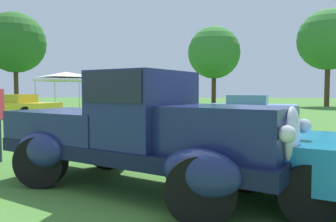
# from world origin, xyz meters

# --- Properties ---
(ground_plane) EXTENTS (120.00, 120.00, 0.00)m
(ground_plane) POSITION_xyz_m (0.00, 0.00, 0.00)
(ground_plane) COLOR #42752D
(feature_pickup_truck) EXTENTS (4.57, 3.26, 1.70)m
(feature_pickup_truck) POSITION_xyz_m (-0.02, 0.20, 0.87)
(feature_pickup_truck) COLOR black
(feature_pickup_truck) RESTS_ON ground_plane
(show_car_yellow) EXTENTS (4.86, 2.73, 1.22)m
(show_car_yellow) POSITION_xyz_m (-8.81, 12.13, 0.60)
(show_car_yellow) COLOR yellow
(show_car_yellow) RESTS_ON ground_plane
(show_car_orange) EXTENTS (3.84, 1.73, 1.22)m
(show_car_orange) POSITION_xyz_m (-2.29, 11.16, 0.60)
(show_car_orange) COLOR orange
(show_car_orange) RESTS_ON ground_plane
(show_car_skyblue) EXTENTS (4.22, 2.64, 1.22)m
(show_car_skyblue) POSITION_xyz_m (3.12, 11.00, 0.60)
(show_car_skyblue) COLOR #669EDB
(show_car_skyblue) RESTS_ON ground_plane
(spectator_between_cars) EXTENTS (0.29, 0.43, 1.69)m
(spectator_between_cars) POSITION_xyz_m (-2.24, 7.29, 0.91)
(spectator_between_cars) COLOR #283351
(spectator_between_cars) RESTS_ON ground_plane
(canopy_tent_left_field) EXTENTS (3.32, 3.32, 2.71)m
(canopy_tent_left_field) POSITION_xyz_m (-8.49, 18.12, 2.42)
(canopy_tent_left_field) COLOR #B7B7BC
(canopy_tent_left_field) RESTS_ON ground_plane
(treeline_far_left) EXTENTS (6.08, 6.08, 9.29)m
(treeline_far_left) POSITION_xyz_m (-17.84, 28.04, 6.23)
(treeline_far_left) COLOR #47331E
(treeline_far_left) RESTS_ON ground_plane
(treeline_mid_left) EXTENTS (5.07, 5.07, 7.63)m
(treeline_mid_left) POSITION_xyz_m (2.16, 28.57, 5.07)
(treeline_mid_left) COLOR #47331E
(treeline_mid_left) RESTS_ON ground_plane
(treeline_center) EXTENTS (5.32, 5.32, 8.53)m
(treeline_center) POSITION_xyz_m (12.03, 26.41, 5.85)
(treeline_center) COLOR #47331E
(treeline_center) RESTS_ON ground_plane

